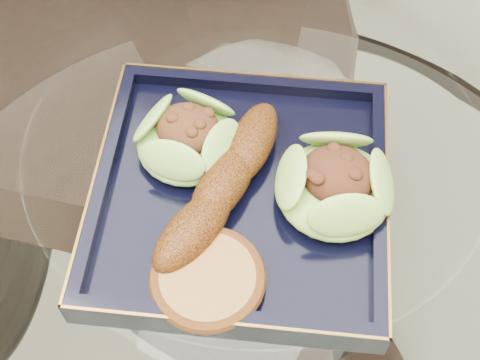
% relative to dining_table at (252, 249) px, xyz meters
% --- Properties ---
extents(dining_table, '(1.13, 1.13, 0.77)m').
position_rel_dining_table_xyz_m(dining_table, '(0.00, 0.00, 0.00)').
color(dining_table, white).
rests_on(dining_table, ground).
extents(dining_chair, '(0.51, 0.51, 0.92)m').
position_rel_dining_table_xyz_m(dining_chair, '(-0.27, 0.35, -0.08)').
color(dining_chair, black).
rests_on(dining_chair, ground).
extents(navy_plate, '(0.35, 0.35, 0.02)m').
position_rel_dining_table_xyz_m(navy_plate, '(0.00, -0.04, 0.17)').
color(navy_plate, black).
rests_on(navy_plate, dining_table).
extents(lettuce_wrap_left, '(0.13, 0.13, 0.04)m').
position_rel_dining_table_xyz_m(lettuce_wrap_left, '(-0.06, -0.02, 0.20)').
color(lettuce_wrap_left, '#4A8B28').
rests_on(lettuce_wrap_left, navy_plate).
extents(lettuce_wrap_right, '(0.11, 0.11, 0.04)m').
position_rel_dining_table_xyz_m(lettuce_wrap_right, '(0.08, -0.01, 0.20)').
color(lettuce_wrap_right, olive).
rests_on(lettuce_wrap_right, navy_plate).
extents(roasted_plantain, '(0.05, 0.20, 0.04)m').
position_rel_dining_table_xyz_m(roasted_plantain, '(-0.01, -0.05, 0.20)').
color(roasted_plantain, '#632E0A').
rests_on(roasted_plantain, navy_plate).
extents(crumb_patty, '(0.11, 0.11, 0.02)m').
position_rel_dining_table_xyz_m(crumb_patty, '(0.02, -0.13, 0.19)').
color(crumb_patty, '#A66937').
rests_on(crumb_patty, navy_plate).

